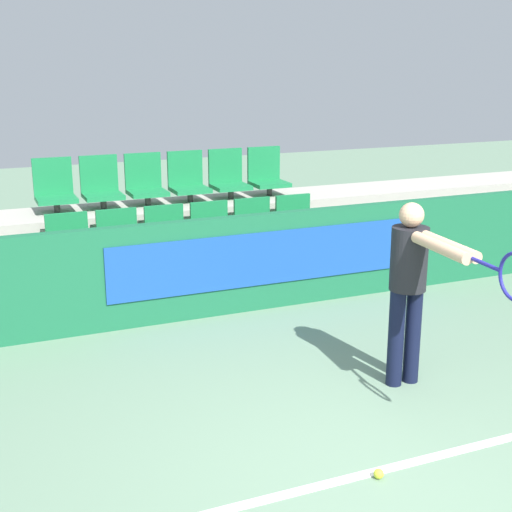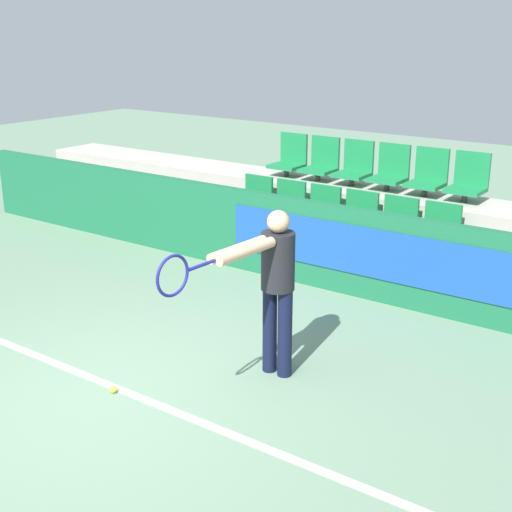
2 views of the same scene
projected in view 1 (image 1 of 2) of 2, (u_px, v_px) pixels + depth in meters
name	position (u px, v px, depth m)	size (l,w,h in m)	color
ground_plane	(392.00, 492.00, 4.43)	(30.00, 30.00, 0.00)	slate
court_baseline	(373.00, 472.00, 4.63)	(6.28, 0.08, 0.01)	white
barrier_wall	(211.00, 267.00, 7.33)	(11.89, 0.14, 1.04)	#19603D
bleacher_tier_front	(195.00, 280.00, 7.86)	(11.49, 0.86, 0.46)	#ADA89E
bleacher_tier_middle	(172.00, 242.00, 8.56)	(11.49, 0.86, 0.93)	#ADA89E
stadium_chair_0	(70.00, 248.00, 7.35)	(0.43, 0.41, 0.59)	#333333
stadium_chair_1	(120.00, 243.00, 7.55)	(0.43, 0.41, 0.59)	#333333
stadium_chair_2	(167.00, 238.00, 7.74)	(0.43, 0.41, 0.59)	#333333
stadium_chair_3	(212.00, 234.00, 7.94)	(0.43, 0.41, 0.59)	#333333
stadium_chair_4	(255.00, 229.00, 8.13)	(0.43, 0.41, 0.59)	#333333
stadium_chair_5	(296.00, 225.00, 8.33)	(0.43, 0.41, 0.59)	#333333
stadium_chair_6	(55.00, 190.00, 7.99)	(0.43, 0.41, 0.59)	#333333
stadium_chair_7	(101.00, 186.00, 8.18)	(0.43, 0.41, 0.59)	#333333
stadium_chair_8	(146.00, 183.00, 8.38)	(0.43, 0.41, 0.59)	#333333
stadium_chair_9	(188.00, 180.00, 8.57)	(0.43, 0.41, 0.59)	#333333
stadium_chair_10	(228.00, 178.00, 8.77)	(0.43, 0.41, 0.59)	#333333
stadium_chair_11	(267.00, 175.00, 8.96)	(0.43, 0.41, 0.59)	#333333
tennis_player	(414.00, 278.00, 5.59)	(0.29, 1.56, 1.52)	black
tennis_ball	(378.00, 474.00, 4.56)	(0.07, 0.07, 0.07)	#CCDB33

